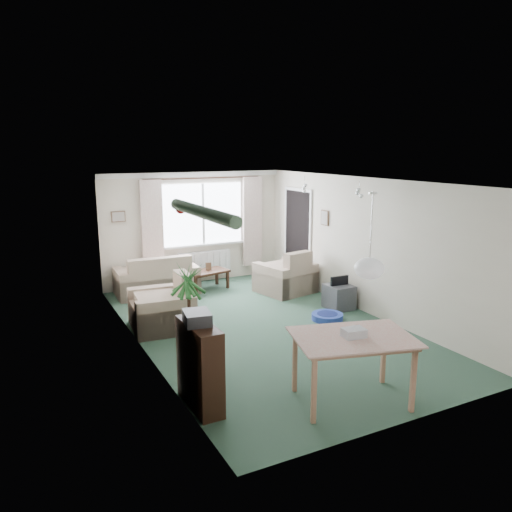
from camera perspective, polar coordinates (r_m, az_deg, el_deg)
name	(u,v)px	position (r m, az deg, el deg)	size (l,w,h in m)	color
ground	(264,328)	(8.28, 0.95, -8.19)	(6.50, 6.50, 0.00)	#2E4D3B
window	(203,214)	(10.88, -6.11, 4.82)	(1.80, 0.03, 1.30)	white
curtain_rod	(203,178)	(10.73, -6.05, 8.85)	(2.60, 0.03, 0.03)	black
curtain_left	(152,229)	(10.47, -11.77, 3.06)	(0.45, 0.08, 2.00)	beige
curtain_right	(252,221)	(11.28, -0.43, 3.97)	(0.45, 0.08, 2.00)	beige
radiator	(205,264)	(11.04, -5.90, -0.88)	(1.20, 0.10, 0.55)	white
doorway	(298,237)	(10.83, 4.79, 2.13)	(0.03, 0.95, 2.00)	black
pendant_lamp	(369,268)	(6.13, 12.83, -1.39)	(0.36, 0.36, 0.36)	white
tinsel_garland	(202,212)	(4.91, -6.20, 5.02)	(1.60, 1.60, 0.12)	#196626
bauble_cluster_a	(304,186)	(9.22, 5.56, 8.00)	(0.20, 0.20, 0.20)	silver
bauble_cluster_b	(359,190)	(8.42, 11.73, 7.41)	(0.20, 0.20, 0.20)	silver
wall_picture_back	(118,217)	(10.37, -15.46, 4.36)	(0.28, 0.03, 0.22)	brown
wall_picture_right	(325,218)	(9.92, 7.87, 4.35)	(0.03, 0.24, 0.30)	brown
sofa	(156,274)	(10.26, -11.31, -2.04)	(1.61, 0.85, 0.80)	beige
armchair_corner	(285,271)	(10.17, 3.36, -1.70)	(0.99, 0.94, 0.89)	beige
armchair_left	(161,302)	(8.27, -10.78, -5.18)	(1.00, 0.95, 0.89)	#C2B093
coffee_table	(207,280)	(10.44, -5.66, -2.76)	(0.89, 0.49, 0.40)	black
photo_frame	(208,266)	(10.44, -5.46, -1.17)	(0.12, 0.02, 0.16)	brown
bookshelf	(200,365)	(5.78, -6.45, -12.33)	(0.27, 0.81, 0.99)	black
hifi_box	(197,318)	(5.58, -6.76, -7.02)	(0.28, 0.35, 0.14)	#38383D
houseplant	(189,305)	(7.48, -7.66, -5.62)	(0.52, 0.52, 1.22)	#226435
dining_table	(352,370)	(6.00, 10.87, -12.65)	(1.25, 0.83, 0.78)	#A27558
gift_box	(354,334)	(5.80, 11.13, -8.70)	(0.25, 0.18, 0.12)	silver
tv_cube	(339,297)	(9.31, 9.45, -4.61)	(0.44, 0.49, 0.44)	#333438
pet_bed	(327,317)	(8.72, 8.14, -6.89)	(0.54, 0.54, 0.11)	#214198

